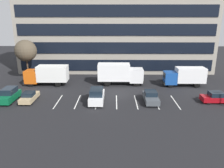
{
  "coord_description": "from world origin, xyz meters",
  "views": [
    {
      "loc": [
        -0.3,
        -32.46,
        11.6
      ],
      "look_at": [
        -0.7,
        1.03,
        1.4
      ],
      "focal_mm": 35.31,
      "sensor_mm": 36.0,
      "label": 1
    }
  ],
  "objects": [
    {
      "name": "office_building",
      "position": [
        0.0,
        17.95,
        10.8
      ],
      "size": [
        41.39,
        10.95,
        21.6
      ],
      "color": "gray",
      "rests_on": "ground_plane"
    },
    {
      "name": "box_truck_blue",
      "position": [
        11.95,
        4.6,
        1.85
      ],
      "size": [
        7.1,
        2.35,
        3.29
      ],
      "color": "#194799",
      "rests_on": "ground_plane"
    },
    {
      "name": "sedan_maroon",
      "position": [
        14.12,
        -3.17,
        0.73
      ],
      "size": [
        4.33,
        1.81,
        1.55
      ],
      "color": "maroon",
      "rests_on": "ground_plane"
    },
    {
      "name": "suv_forest",
      "position": [
        -15.37,
        -3.04,
        0.94
      ],
      "size": [
        1.83,
        4.32,
        1.96
      ],
      "color": "#0C5933",
      "rests_on": "ground_plane"
    },
    {
      "name": "bare_tree",
      "position": [
        -17.0,
        8.67,
        5.55
      ],
      "size": [
        4.05,
        4.05,
        7.59
      ],
      "color": "#473323",
      "rests_on": "ground_plane"
    },
    {
      "name": "suv_white",
      "position": [
        -2.79,
        -3.45,
        1.02
      ],
      "size": [
        1.98,
        4.67,
        2.11
      ],
      "color": "white",
      "rests_on": "ground_plane"
    },
    {
      "name": "lot_markings",
      "position": [
        0.0,
        -3.11,
        0.0
      ],
      "size": [
        16.94,
        5.4,
        0.01
      ],
      "color": "silver",
      "rests_on": "ground_plane"
    },
    {
      "name": "ground_plane",
      "position": [
        0.0,
        0.0,
        0.0
      ],
      "size": [
        120.0,
        120.0,
        0.0
      ],
      "primitive_type": "plane",
      "color": "black"
    },
    {
      "name": "box_truck_orange",
      "position": [
        -12.11,
        4.9,
        1.97
      ],
      "size": [
        7.54,
        2.5,
        3.49
      ],
      "color": "#D85914",
      "rests_on": "ground_plane"
    },
    {
      "name": "sedan_charcoal",
      "position": [
        4.85,
        -3.1,
        0.75
      ],
      "size": [
        1.86,
        4.45,
        1.6
      ],
      "color": "#474C51",
      "rests_on": "ground_plane"
    },
    {
      "name": "box_truck_white",
      "position": [
        0.59,
        5.42,
        2.11
      ],
      "size": [
        8.09,
        2.68,
        3.75
      ],
      "color": "white",
      "rests_on": "ground_plane"
    },
    {
      "name": "sedan_tan",
      "position": [
        -12.5,
        -3.01,
        0.68
      ],
      "size": [
        1.68,
        4.02,
        1.44
      ],
      "color": "tan",
      "rests_on": "ground_plane"
    }
  ]
}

